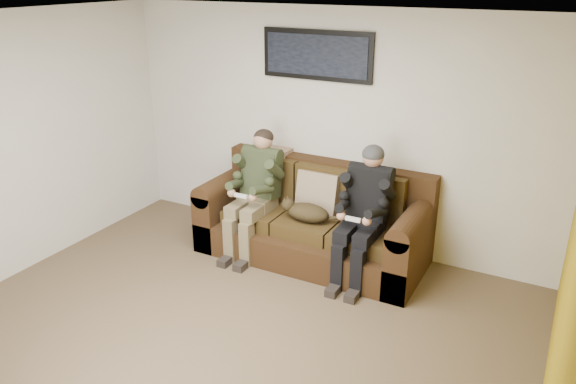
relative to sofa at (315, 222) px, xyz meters
The scene contains 12 objects.
floor 1.87m from the sofa, 91.14° to the right, with size 5.00×5.00×0.00m, color brown.
ceiling 2.89m from the sofa, 91.14° to the right, with size 5.00×5.00×0.00m, color silver.
wall_back 1.01m from the sofa, 95.06° to the left, with size 5.00×5.00×0.00m, color beige.
wall_right 3.21m from the sofa, 36.71° to the right, with size 4.50×4.50×0.00m, color beige.
accent_wall_right 3.20m from the sofa, 36.82° to the right, with size 4.50×4.50×0.00m, color #A78810.
sofa is the anchor object (origin of this frame).
throw_pillow 0.33m from the sofa, 90.00° to the left, with size 0.46×0.13×0.44m, color #957D61.
throw_blanket 1.01m from the sofa, 157.54° to the left, with size 0.49×0.24×0.09m, color tan.
person_left 0.76m from the sofa, 161.96° to the right, with size 0.51×0.87×1.34m.
person_right 0.77m from the sofa, 18.01° to the right, with size 0.51×0.86×1.35m.
cat 0.31m from the sofa, 90.60° to the right, with size 0.66×0.26×0.24m.
framed_poster 1.78m from the sofa, 117.79° to the left, with size 1.25×0.05×0.52m.
Camera 1 is at (2.38, -3.21, 2.94)m, focal length 35.00 mm.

